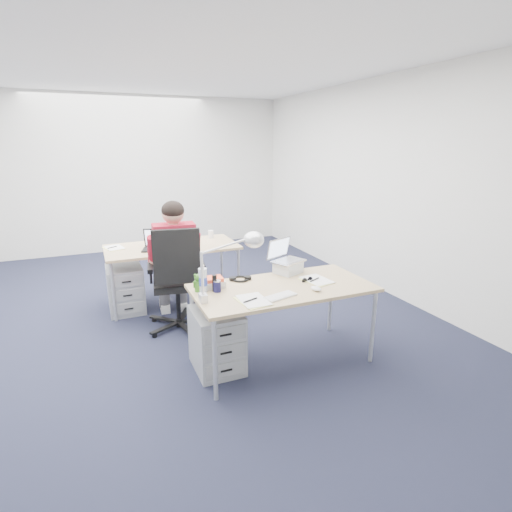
# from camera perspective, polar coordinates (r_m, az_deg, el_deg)

# --- Properties ---
(floor) EXTENTS (7.00, 7.00, 0.00)m
(floor) POSITION_cam_1_polar(r_m,az_deg,el_deg) (4.72, -13.21, -9.20)
(floor) COLOR black
(floor) RESTS_ON ground
(room) EXTENTS (6.02, 7.02, 2.80)m
(room) POSITION_cam_1_polar(r_m,az_deg,el_deg) (4.30, -14.67, 12.01)
(room) COLOR silver
(room) RESTS_ON ground
(desk_near) EXTENTS (1.60, 0.80, 0.73)m
(desk_near) POSITION_cam_1_polar(r_m,az_deg,el_deg) (3.60, 3.84, -5.05)
(desk_near) COLOR tan
(desk_near) RESTS_ON ground
(desk_far) EXTENTS (1.60, 0.80, 0.73)m
(desk_far) POSITION_cam_1_polar(r_m,az_deg,el_deg) (5.08, -11.88, 0.92)
(desk_far) COLOR tan
(desk_far) RESTS_ON ground
(office_chair) EXTENTS (0.83, 0.83, 1.15)m
(office_chair) POSITION_cam_1_polar(r_m,az_deg,el_deg) (4.42, -11.05, -6.19)
(office_chair) COLOR black
(office_chair) RESTS_ON ground
(seated_person) EXTENTS (0.45, 0.78, 1.38)m
(seated_person) POSITION_cam_1_polar(r_m,az_deg,el_deg) (4.49, -11.63, -0.94)
(seated_person) COLOR #A31729
(seated_person) RESTS_ON ground
(drawer_pedestal_near) EXTENTS (0.40, 0.50, 0.55)m
(drawer_pedestal_near) POSITION_cam_1_polar(r_m,az_deg,el_deg) (3.64, -5.64, -11.87)
(drawer_pedestal_near) COLOR #A6AAAB
(drawer_pedestal_near) RESTS_ON ground
(drawer_pedestal_far) EXTENTS (0.40, 0.50, 0.55)m
(drawer_pedestal_far) POSITION_cam_1_polar(r_m,az_deg,el_deg) (5.06, -18.13, -4.47)
(drawer_pedestal_far) COLOR #A6AAAB
(drawer_pedestal_far) RESTS_ON ground
(silver_laptop) EXTENTS (0.38, 0.35, 0.33)m
(silver_laptop) POSITION_cam_1_polar(r_m,az_deg,el_deg) (3.90, 4.65, -0.12)
(silver_laptop) COLOR silver
(silver_laptop) RESTS_ON desk_near
(wireless_keyboard) EXTENTS (0.30, 0.19, 0.01)m
(wireless_keyboard) POSITION_cam_1_polar(r_m,az_deg,el_deg) (3.34, 3.49, -5.73)
(wireless_keyboard) COLOR white
(wireless_keyboard) RESTS_ON desk_near
(computer_mouse) EXTENTS (0.09, 0.12, 0.04)m
(computer_mouse) POSITION_cam_1_polar(r_m,az_deg,el_deg) (3.50, 8.57, -4.64)
(computer_mouse) COLOR white
(computer_mouse) RESTS_ON desk_near
(headphones) EXTENTS (0.24, 0.20, 0.03)m
(headphones) POSITION_cam_1_polar(r_m,az_deg,el_deg) (3.73, -2.26, -3.20)
(headphones) COLOR black
(headphones) RESTS_ON desk_near
(can_koozie) EXTENTS (0.08, 0.08, 0.10)m
(can_koozie) POSITION_cam_1_polar(r_m,az_deg,el_deg) (3.45, -5.57, -4.29)
(can_koozie) COLOR #151440
(can_koozie) RESTS_ON desk_near
(water_bottle) EXTENTS (0.08, 0.08, 0.24)m
(water_bottle) POSITION_cam_1_polar(r_m,az_deg,el_deg) (3.44, -7.61, -3.19)
(water_bottle) COLOR silver
(water_bottle) RESTS_ON desk_near
(bear_figurine) EXTENTS (0.10, 0.08, 0.16)m
(bear_figurine) POSITION_cam_1_polar(r_m,az_deg,el_deg) (3.46, -8.30, -3.76)
(bear_figurine) COLOR #24691C
(bear_figurine) RESTS_ON desk_near
(book_stack) EXTENTS (0.21, 0.16, 0.09)m
(book_stack) POSITION_cam_1_polar(r_m,az_deg,el_deg) (3.56, -6.22, -3.76)
(book_stack) COLOR silver
(book_stack) RESTS_ON desk_near
(cordless_phone) EXTENTS (0.04, 0.03, 0.15)m
(cordless_phone) POSITION_cam_1_polar(r_m,az_deg,el_deg) (3.45, -5.94, -3.88)
(cordless_phone) COLOR black
(cordless_phone) RESTS_ON desk_near
(papers_left) EXTENTS (0.22, 0.31, 0.01)m
(papers_left) POSITION_cam_1_polar(r_m,az_deg,el_deg) (3.24, -0.48, -6.44)
(papers_left) COLOR #EBED89
(papers_left) RESTS_ON desk_near
(papers_right) EXTENTS (0.25, 0.32, 0.01)m
(papers_right) POSITION_cam_1_polar(r_m,az_deg,el_deg) (3.75, 8.61, -3.47)
(papers_right) COLOR #EBED89
(papers_right) RESTS_ON desk_near
(sunglasses) EXTENTS (0.13, 0.07, 0.03)m
(sunglasses) POSITION_cam_1_polar(r_m,az_deg,el_deg) (3.72, 7.33, -3.43)
(sunglasses) COLOR black
(sunglasses) RESTS_ON desk_near
(desk_lamp) EXTENTS (0.53, 0.36, 0.57)m
(desk_lamp) POSITION_cam_1_polar(r_m,az_deg,el_deg) (3.21, -4.81, -1.43)
(desk_lamp) COLOR silver
(desk_lamp) RESTS_ON desk_near
(dark_laptop) EXTENTS (0.44, 0.43, 0.25)m
(dark_laptop) POSITION_cam_1_polar(r_m,az_deg,el_deg) (4.89, -13.95, 2.30)
(dark_laptop) COLOR black
(dark_laptop) RESTS_ON desk_far
(far_cup) EXTENTS (0.08, 0.08, 0.10)m
(far_cup) POSITION_cam_1_polar(r_m,az_deg,el_deg) (5.41, -6.47, 3.12)
(far_cup) COLOR white
(far_cup) RESTS_ON desk_far
(far_papers) EXTENTS (0.25, 0.31, 0.01)m
(far_papers) POSITION_cam_1_polar(r_m,az_deg,el_deg) (5.15, -19.65, 1.08)
(far_papers) COLOR white
(far_papers) RESTS_ON desk_far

